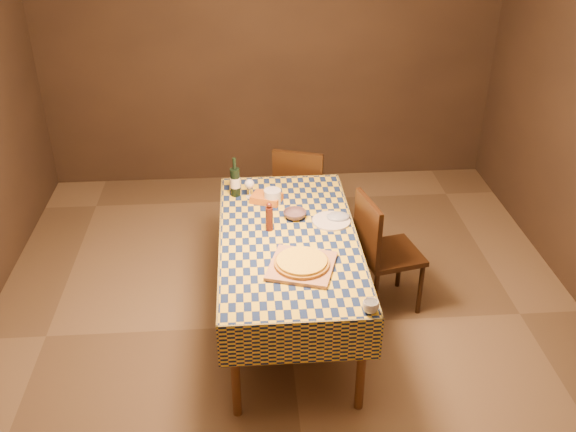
{
  "coord_description": "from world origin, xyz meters",
  "views": [
    {
      "loc": [
        -0.28,
        -3.7,
        3.06
      ],
      "look_at": [
        0.0,
        0.05,
        0.9
      ],
      "focal_mm": 40.0,
      "sensor_mm": 36.0,
      "label": 1
    }
  ],
  "objects": [
    {
      "name": "pizza",
      "position": [
        0.05,
        -0.38,
        0.81
      ],
      "size": [
        0.36,
        0.36,
        0.03
      ],
      "color": "#A46F1B",
      "rests_on": "cutting_board"
    },
    {
      "name": "wine_bottle",
      "position": [
        -0.36,
        0.63,
        0.89
      ],
      "size": [
        0.1,
        0.1,
        0.31
      ],
      "color": "black",
      "rests_on": "dining_table"
    },
    {
      "name": "deli_tub",
      "position": [
        -0.08,
        0.48,
        0.82
      ],
      "size": [
        0.14,
        0.14,
        0.11
      ],
      "primitive_type": "cylinder",
      "rotation": [
        0.0,
        0.0,
        -0.09
      ],
      "color": "silver",
      "rests_on": "dining_table"
    },
    {
      "name": "room",
      "position": [
        0.0,
        0.0,
        1.35
      ],
      "size": [
        5.0,
        5.1,
        2.7
      ],
      "color": "brown",
      "rests_on": "ground"
    },
    {
      "name": "cutting_board",
      "position": [
        0.05,
        -0.38,
        0.78
      ],
      "size": [
        0.49,
        0.49,
        0.02
      ],
      "primitive_type": "cube",
      "rotation": [
        0.0,
        0.0,
        -0.3
      ],
      "color": "#B47C54",
      "rests_on": "dining_table"
    },
    {
      "name": "takeout_container",
      "position": [
        -0.13,
        0.51,
        0.8
      ],
      "size": [
        0.26,
        0.22,
        0.05
      ],
      "primitive_type": "cube",
      "rotation": [
        0.0,
        0.0,
        -0.4
      ],
      "color": "#B76118",
      "rests_on": "dining_table"
    },
    {
      "name": "white_plate",
      "position": [
        0.31,
        0.17,
        0.78
      ],
      "size": [
        0.35,
        0.35,
        0.02
      ],
      "primitive_type": "cylinder",
      "rotation": [
        0.0,
        0.0,
        0.37
      ],
      "color": "silver",
      "rests_on": "dining_table"
    },
    {
      "name": "flour_bag",
      "position": [
        0.37,
        0.2,
        0.79
      ],
      "size": [
        0.19,
        0.16,
        0.05
      ],
      "primitive_type": "ellipsoid",
      "rotation": [
        0.0,
        0.0,
        0.26
      ],
      "color": "#92A1BB",
      "rests_on": "dining_table"
    },
    {
      "name": "bowl",
      "position": [
        0.06,
        0.25,
        0.8
      ],
      "size": [
        0.21,
        0.21,
        0.05
      ],
      "primitive_type": "imported",
      "rotation": [
        0.0,
        0.0,
        0.39
      ],
      "color": "#59434A",
      "rests_on": "dining_table"
    },
    {
      "name": "flour_patch",
      "position": [
        0.05,
        -0.28,
        0.77
      ],
      "size": [
        0.29,
        0.23,
        0.0
      ],
      "primitive_type": "cube",
      "rotation": [
        0.0,
        0.0,
        -0.03
      ],
      "color": "white",
      "rests_on": "dining_table"
    },
    {
      "name": "chair_right",
      "position": [
        0.69,
        0.2,
        0.52
      ],
      "size": [
        0.51,
        0.5,
        0.93
      ],
      "color": "black",
      "rests_on": "ground"
    },
    {
      "name": "tumbler",
      "position": [
        0.4,
        -0.85,
        0.81
      ],
      "size": [
        0.12,
        0.12,
        0.07
      ],
      "primitive_type": "imported",
      "rotation": [
        0.0,
        0.0,
        -0.3
      ],
      "color": "silver",
      "rests_on": "dining_table"
    },
    {
      "name": "dining_table",
      "position": [
        0.0,
        0.0,
        0.69
      ],
      "size": [
        0.94,
        1.84,
        0.77
      ],
      "color": "brown",
      "rests_on": "ground"
    },
    {
      "name": "wine_glass",
      "position": [
        -0.25,
        0.59,
        0.87
      ],
      "size": [
        0.07,
        0.07,
        0.15
      ],
      "color": "silver",
      "rests_on": "dining_table"
    },
    {
      "name": "chair_far",
      "position": [
        0.19,
        1.14,
        0.52
      ],
      "size": [
        0.53,
        0.54,
        0.93
      ],
      "color": "black",
      "rests_on": "ground"
    },
    {
      "name": "pepper_mill",
      "position": [
        -0.13,
        0.09,
        0.87
      ],
      "size": [
        0.06,
        0.06,
        0.21
      ],
      "color": "#491A11",
      "rests_on": "dining_table"
    }
  ]
}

